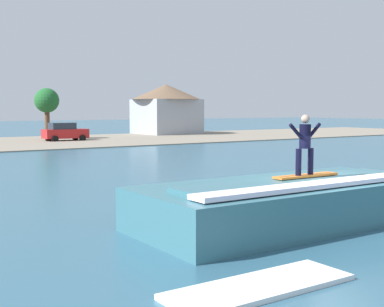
{
  "coord_description": "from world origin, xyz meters",
  "views": [
    {
      "loc": [
        -11.29,
        -10.02,
        3.26
      ],
      "look_at": [
        -0.87,
        5.55,
        1.65
      ],
      "focal_mm": 49.12,
      "sensor_mm": 36.0,
      "label": 1
    }
  ],
  "objects_px": {
    "surfer": "(305,141)",
    "house_gabled_white": "(166,107)",
    "surfboard": "(306,176)",
    "wave_crest": "(289,202)",
    "car_far_shore": "(65,132)",
    "tree_tall_bare": "(47,102)"
  },
  "relations": [
    {
      "from": "wave_crest",
      "to": "surfer",
      "type": "xyz_separation_m",
      "value": [
        0.37,
        -0.24,
        1.71
      ]
    },
    {
      "from": "surfer",
      "to": "tree_tall_bare",
      "type": "height_order",
      "value": "tree_tall_bare"
    },
    {
      "from": "car_far_shore",
      "to": "tree_tall_bare",
      "type": "bearing_deg",
      "value": 98.74
    },
    {
      "from": "surfboard",
      "to": "tree_tall_bare",
      "type": "bearing_deg",
      "value": 80.84
    },
    {
      "from": "car_far_shore",
      "to": "surfboard",
      "type": "bearing_deg",
      "value": -100.72
    },
    {
      "from": "surfer",
      "to": "wave_crest",
      "type": "bearing_deg",
      "value": 147.25
    },
    {
      "from": "wave_crest",
      "to": "car_far_shore",
      "type": "bearing_deg",
      "value": 78.56
    },
    {
      "from": "surfboard",
      "to": "car_far_shore",
      "type": "distance_m",
      "value": 40.54
    },
    {
      "from": "surfer",
      "to": "house_gabled_white",
      "type": "xyz_separation_m",
      "value": [
        23.46,
        46.57,
        1.14
      ]
    },
    {
      "from": "surfer",
      "to": "tree_tall_bare",
      "type": "distance_m",
      "value": 44.03
    },
    {
      "from": "wave_crest",
      "to": "tree_tall_bare",
      "type": "xyz_separation_m",
      "value": [
        7.48,
        43.19,
        3.35
      ]
    },
    {
      "from": "wave_crest",
      "to": "car_far_shore",
      "type": "height_order",
      "value": "car_far_shore"
    },
    {
      "from": "tree_tall_bare",
      "to": "surfboard",
      "type": "bearing_deg",
      "value": -99.16
    },
    {
      "from": "surfer",
      "to": "car_far_shore",
      "type": "relative_size",
      "value": 0.39
    },
    {
      "from": "car_far_shore",
      "to": "house_gabled_white",
      "type": "xyz_separation_m",
      "value": [
        15.81,
        6.69,
        2.53
      ]
    },
    {
      "from": "surfer",
      "to": "tree_tall_bare",
      "type": "xyz_separation_m",
      "value": [
        7.11,
        43.42,
        1.64
      ]
    },
    {
      "from": "surfboard",
      "to": "house_gabled_white",
      "type": "xyz_separation_m",
      "value": [
        23.35,
        46.52,
        2.11
      ]
    },
    {
      "from": "wave_crest",
      "to": "surfer",
      "type": "relative_size",
      "value": 5.23
    },
    {
      "from": "wave_crest",
      "to": "house_gabled_white",
      "type": "xyz_separation_m",
      "value": [
        23.83,
        46.33,
        2.85
      ]
    },
    {
      "from": "surfboard",
      "to": "tree_tall_bare",
      "type": "xyz_separation_m",
      "value": [
        6.99,
        43.37,
        2.61
      ]
    },
    {
      "from": "wave_crest",
      "to": "tree_tall_bare",
      "type": "height_order",
      "value": "tree_tall_bare"
    },
    {
      "from": "surfboard",
      "to": "house_gabled_white",
      "type": "relative_size",
      "value": 0.25
    }
  ]
}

